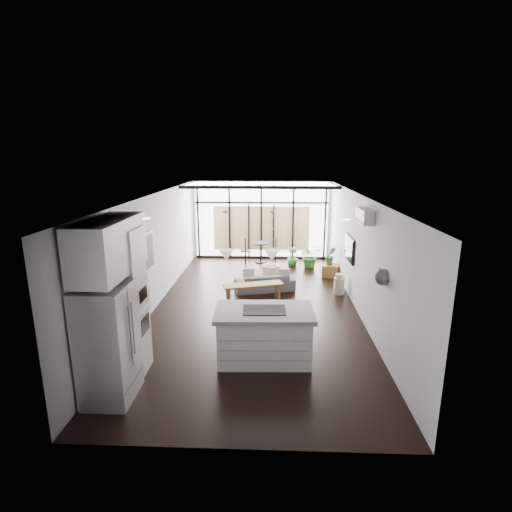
# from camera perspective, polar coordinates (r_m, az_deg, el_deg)

# --- Properties ---
(floor) EXTENTS (5.00, 10.00, 0.00)m
(floor) POSITION_cam_1_polar(r_m,az_deg,el_deg) (10.13, -0.07, -7.29)
(floor) COLOR black
(floor) RESTS_ON ground
(ceiling) EXTENTS (5.00, 10.00, 0.00)m
(ceiling) POSITION_cam_1_polar(r_m,az_deg,el_deg) (9.46, -0.08, 8.68)
(ceiling) COLOR silver
(ceiling) RESTS_ON ground
(wall_left) EXTENTS (0.02, 10.00, 2.80)m
(wall_left) POSITION_cam_1_polar(r_m,az_deg,el_deg) (10.11, -14.37, 0.55)
(wall_left) COLOR silver
(wall_left) RESTS_ON ground
(wall_right) EXTENTS (0.02, 10.00, 2.80)m
(wall_right) POSITION_cam_1_polar(r_m,az_deg,el_deg) (9.91, 14.52, 0.26)
(wall_right) COLOR silver
(wall_right) RESTS_ON ground
(wall_back) EXTENTS (5.00, 0.02, 2.80)m
(wall_back) POSITION_cam_1_polar(r_m,az_deg,el_deg) (14.60, 0.77, 5.15)
(wall_back) COLOR silver
(wall_back) RESTS_ON ground
(wall_front) EXTENTS (5.00, 0.02, 2.80)m
(wall_front) POSITION_cam_1_polar(r_m,az_deg,el_deg) (5.00, -2.58, -13.51)
(wall_front) COLOR silver
(wall_front) RESTS_ON ground
(glazing) EXTENTS (5.00, 0.20, 2.80)m
(glazing) POSITION_cam_1_polar(r_m,az_deg,el_deg) (14.48, 0.75, 5.08)
(glazing) COLOR black
(glazing) RESTS_ON ground
(skylight) EXTENTS (4.70, 1.90, 0.06)m
(skylight) POSITION_cam_1_polar(r_m,az_deg,el_deg) (13.44, 0.66, 10.24)
(skylight) COLOR silver
(skylight) RESTS_ON ceiling
(neighbour_building) EXTENTS (3.50, 0.02, 1.60)m
(neighbour_building) POSITION_cam_1_polar(r_m,az_deg,el_deg) (14.60, 0.76, 3.96)
(neighbour_building) COLOR beige
(neighbour_building) RESTS_ON ground
(island) EXTENTS (1.83, 1.13, 0.98)m
(island) POSITION_cam_1_polar(r_m,az_deg,el_deg) (7.52, 1.18, -11.21)
(island) COLOR white
(island) RESTS_ON floor
(cooktop) EXTENTS (0.79, 0.54, 0.01)m
(cooktop) POSITION_cam_1_polar(r_m,az_deg,el_deg) (7.32, 1.20, -7.69)
(cooktop) COLOR black
(cooktop) RESTS_ON island
(fridge) EXTENTS (0.72, 0.89, 1.85)m
(fridge) POSITION_cam_1_polar(r_m,az_deg,el_deg) (6.65, -20.37, -11.60)
(fridge) COLOR #ADADB2
(fridge) RESTS_ON floor
(appliance_column) EXTENTS (0.66, 0.70, 2.57)m
(appliance_column) POSITION_cam_1_polar(r_m,az_deg,el_deg) (7.17, -18.44, -6.39)
(appliance_column) COLOR white
(appliance_column) RESTS_ON floor
(upper_cabinets) EXTENTS (0.62, 1.75, 0.86)m
(upper_cabinets) POSITION_cam_1_polar(r_m,az_deg,el_deg) (6.57, -20.28, 1.27)
(upper_cabinets) COLOR white
(upper_cabinets) RESTS_ON wall_left
(pendant_left) EXTENTS (0.26, 0.26, 0.18)m
(pendant_left) POSITION_cam_1_polar(r_m,az_deg,el_deg) (7.01, -4.27, 0.15)
(pendant_left) COLOR silver
(pendant_left) RESTS_ON ceiling
(pendant_right) EXTENTS (0.26, 0.26, 0.18)m
(pendant_right) POSITION_cam_1_polar(r_m,az_deg,el_deg) (6.97, 2.28, 0.09)
(pendant_right) COLOR silver
(pendant_right) RESTS_ON ceiling
(sofa) EXTENTS (1.72, 0.89, 0.65)m
(sofa) POSITION_cam_1_polar(r_m,az_deg,el_deg) (11.23, 1.24, -3.34)
(sofa) COLOR #4D4D50
(sofa) RESTS_ON floor
(console_bench) EXTENTS (1.59, 0.81, 0.50)m
(console_bench) POSITION_cam_1_polar(r_m,az_deg,el_deg) (10.36, -0.38, -5.31)
(console_bench) COLOR brown
(console_bench) RESTS_ON floor
(pouf) EXTENTS (0.65, 0.65, 0.43)m
(pouf) POSITION_cam_1_polar(r_m,az_deg,el_deg) (12.31, 2.15, -2.27)
(pouf) COLOR beige
(pouf) RESTS_ON floor
(crate) EXTENTS (0.56, 0.56, 0.38)m
(crate) POSITION_cam_1_polar(r_m,az_deg,el_deg) (12.75, 10.52, -2.04)
(crate) COLOR brown
(crate) RESTS_ON floor
(plant_tall) EXTENTS (0.98, 1.02, 0.62)m
(plant_tall) POSITION_cam_1_polar(r_m,az_deg,el_deg) (13.60, 7.74, -0.37)
(plant_tall) COLOR #31632C
(plant_tall) RESTS_ON floor
(plant_med) EXTENTS (0.64, 0.76, 0.37)m
(plant_med) POSITION_cam_1_polar(r_m,az_deg,el_deg) (13.72, 5.21, -0.69)
(plant_med) COLOR #31632C
(plant_med) RESTS_ON floor
(plant_crate) EXTENTS (0.39, 0.62, 0.26)m
(plant_crate) POSITION_cam_1_polar(r_m,az_deg,el_deg) (12.66, 10.58, -0.65)
(plant_crate) COLOR #31632C
(plant_crate) RESTS_ON crate
(milk_can) EXTENTS (0.32, 0.32, 0.57)m
(milk_can) POSITION_cam_1_polar(r_m,az_deg,el_deg) (11.19, 11.79, -3.92)
(milk_can) COLOR beige
(milk_can) RESTS_ON floor
(bistro_set) EXTENTS (1.67, 0.97, 0.75)m
(bistro_set) POSITION_cam_1_polar(r_m,az_deg,el_deg) (14.10, 0.68, 0.57)
(bistro_set) COLOR black
(bistro_set) RESTS_ON floor
(tv) EXTENTS (0.05, 1.10, 0.65)m
(tv) POSITION_cam_1_polar(r_m,az_deg,el_deg) (10.88, 13.21, 1.04)
(tv) COLOR black
(tv) RESTS_ON wall_right
(ac_unit) EXTENTS (0.22, 0.90, 0.30)m
(ac_unit) POSITION_cam_1_polar(r_m,az_deg,el_deg) (8.92, 15.23, 5.57)
(ac_unit) COLOR silver
(ac_unit) RESTS_ON wall_right
(framed_art) EXTENTS (0.04, 0.70, 0.90)m
(framed_art) POSITION_cam_1_polar(r_m,az_deg,el_deg) (9.61, -15.09, 0.70)
(framed_art) COLOR black
(framed_art) RESTS_ON wall_left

